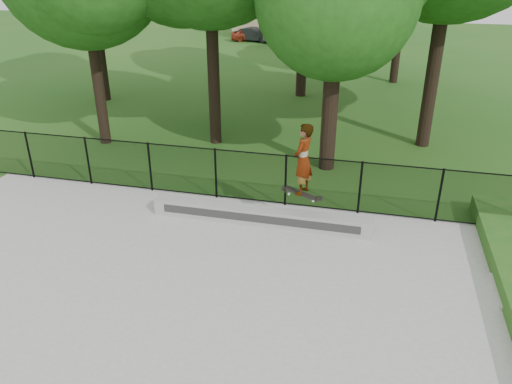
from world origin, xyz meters
TOP-DOWN VIEW (x-y plane):
  - ground at (0.00, 0.00)m, footprint 100.00×100.00m
  - concrete_slab at (0.00, 0.00)m, footprint 14.00×12.00m
  - grind_ledge at (1.57, 4.70)m, footprint 5.72×0.40m
  - car_a at (-6.22, 34.00)m, footprint 3.25×2.21m
  - car_b at (-5.74, 33.75)m, footprint 3.11×1.69m
  - car_c at (-2.63, 33.44)m, footprint 4.37×2.19m
  - skater_airborne at (2.64, 4.61)m, footprint 0.81×0.73m
  - chainlink_fence at (0.00, 5.90)m, footprint 16.06×0.06m
  - distant_building at (-2.00, 38.00)m, footprint 12.40×6.40m

SIDE VIEW (x-z plane):
  - ground at x=0.00m, z-range 0.00..0.00m
  - concrete_slab at x=0.00m, z-range 0.00..0.06m
  - grind_ledge at x=1.57m, z-range 0.06..0.50m
  - car_a at x=-6.22m, z-range 0.00..1.03m
  - car_b at x=-5.74m, z-range 0.00..1.07m
  - car_c at x=-2.63m, z-range 0.00..1.34m
  - chainlink_fence at x=0.00m, z-range 0.06..1.56m
  - skater_airborne at x=2.64m, z-range 0.98..2.94m
  - distant_building at x=-2.00m, z-range 0.01..4.31m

